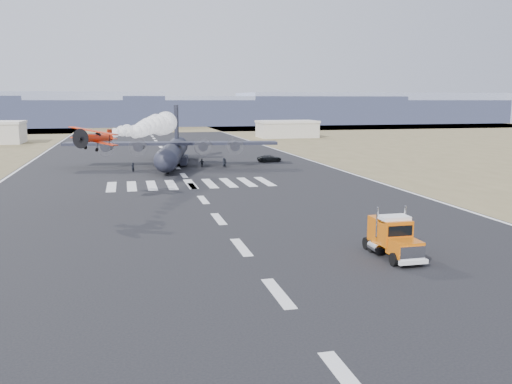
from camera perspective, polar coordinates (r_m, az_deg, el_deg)
name	(u,v)px	position (r m, az deg, el deg)	size (l,w,h in m)	color
ground	(278,293)	(37.45, 2.35, -10.59)	(500.00, 500.00, 0.00)	black
scrub_far	(146,128)	(264.27, -11.55, 6.63)	(500.00, 80.00, 0.00)	brown
runway_markings	(184,175)	(95.16, -7.61, 1.73)	(60.00, 260.00, 0.01)	silver
ridge_seg_c	(10,109)	(298.96, -24.50, 7.93)	(150.00, 50.00, 17.00)	gray
ridge_seg_d	(143,113)	(294.00, -11.82, 8.18)	(150.00, 50.00, 13.00)	gray
ridge_seg_e	(262,110)	(303.17, 0.68, 8.60)	(150.00, 50.00, 15.00)	gray
ridge_seg_f	(371,108)	(325.34, 11.97, 8.64)	(150.00, 50.00, 17.00)	gray
ridge_seg_g	(469,111)	(358.13, 21.48, 7.94)	(150.00, 50.00, 13.00)	gray
hangar_right	(287,129)	(192.29, 3.28, 6.66)	(20.50, 12.50, 5.90)	#B2AC9E
semi_truck	(393,236)	(46.74, 14.19, -4.56)	(2.66, 7.79, 3.50)	black
aerobatic_biplane	(95,138)	(69.22, -16.54, 5.50)	(6.57, 6.18, 2.91)	red
smoke_trail	(156,125)	(96.95, -10.48, 6.96)	(12.59, 34.10, 4.15)	white
transport_aircraft	(173,150)	(109.69, -8.76, 4.36)	(41.36, 33.90, 11.95)	black
support_vehicle	(270,158)	(115.70, 1.45, 3.57)	(2.40, 5.19, 1.44)	black
crew_a	(133,167)	(101.43, -12.84, 2.56)	(0.64, 0.53, 1.75)	black
crew_b	(164,167)	(101.56, -9.65, 2.64)	(0.80, 0.49, 1.65)	black
crew_c	(168,166)	(102.53, -9.27, 2.71)	(1.05, 0.49, 1.62)	black
crew_d	(202,163)	(106.41, -5.70, 3.06)	(0.99, 0.51, 1.69)	black
crew_e	(224,162)	(107.66, -3.38, 3.16)	(0.81, 0.50, 1.66)	black
crew_f	(163,165)	(104.06, -9.75, 2.85)	(1.67, 0.54, 1.80)	black
crew_g	(133,167)	(101.62, -12.84, 2.55)	(0.61, 0.51, 1.68)	black
crew_h	(225,163)	(106.12, -3.29, 3.05)	(0.78, 0.48, 1.60)	black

